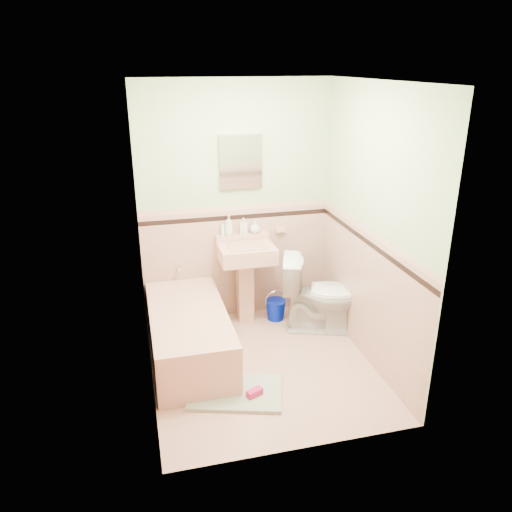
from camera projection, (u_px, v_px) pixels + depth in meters
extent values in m
plane|color=#D4A18B|center=(263.00, 366.00, 4.67)|extent=(2.20, 2.20, 0.00)
plane|color=white|center=(264.00, 81.00, 3.76)|extent=(2.20, 2.20, 0.00)
plane|color=#F1E5C5|center=(236.00, 205.00, 5.21)|extent=(2.50, 0.00, 2.50)
plane|color=#F1E5C5|center=(308.00, 294.00, 3.22)|extent=(2.50, 0.00, 2.50)
plane|color=#F1E5C5|center=(141.00, 249.00, 3.99)|extent=(0.00, 2.50, 2.50)
plane|color=#F1E5C5|center=(373.00, 230.00, 4.44)|extent=(0.00, 2.50, 2.50)
plane|color=#D6A590|center=(237.00, 263.00, 5.44)|extent=(2.00, 0.00, 2.00)
plane|color=#D6A590|center=(303.00, 378.00, 3.47)|extent=(2.00, 0.00, 2.00)
plane|color=#D6A590|center=(149.00, 321.00, 4.23)|extent=(0.00, 2.20, 2.20)
plane|color=#D6A590|center=(366.00, 296.00, 4.68)|extent=(0.00, 2.20, 2.20)
plane|color=black|center=(236.00, 217.00, 5.24)|extent=(2.00, 0.00, 2.00)
plane|color=black|center=(306.00, 310.00, 3.29)|extent=(2.00, 0.00, 2.00)
plane|color=black|center=(145.00, 264.00, 4.04)|extent=(0.00, 2.20, 2.20)
plane|color=black|center=(370.00, 244.00, 4.49)|extent=(0.00, 2.20, 2.20)
plane|color=#D49F8F|center=(236.00, 208.00, 5.21)|extent=(2.00, 0.00, 2.00)
plane|color=#D49F8F|center=(306.00, 297.00, 3.25)|extent=(2.00, 0.00, 2.00)
plane|color=#D49F8F|center=(144.00, 252.00, 4.00)|extent=(0.00, 2.20, 2.20)
plane|color=#D49F8F|center=(370.00, 233.00, 4.45)|extent=(0.00, 2.20, 2.20)
cube|color=tan|center=(189.00, 336.00, 4.74)|extent=(0.70, 1.50, 0.45)
cylinder|color=silver|center=(179.00, 268.00, 5.25)|extent=(0.04, 0.12, 0.04)
cylinder|color=silver|center=(243.00, 235.00, 5.24)|extent=(0.02, 0.02, 0.10)
cube|color=white|center=(241.00, 162.00, 5.03)|extent=(0.43, 0.04, 0.54)
cube|color=tan|center=(280.00, 230.00, 5.39)|extent=(0.11, 0.06, 0.04)
imported|color=#B2B2B2|center=(229.00, 225.00, 5.21)|extent=(0.09, 0.09, 0.22)
imported|color=#B2B2B2|center=(244.00, 226.00, 5.25)|extent=(0.09, 0.09, 0.17)
imported|color=#B2B2B2|center=(255.00, 227.00, 5.29)|extent=(0.14, 0.14, 0.14)
cylinder|color=white|center=(223.00, 230.00, 5.21)|extent=(0.04, 0.04, 0.12)
imported|color=white|center=(321.00, 294.00, 5.17)|extent=(0.89, 0.68, 0.81)
cube|color=#96A085|center=(236.00, 392.00, 4.27)|extent=(0.89, 0.72, 0.03)
cube|color=#BF1E59|center=(255.00, 392.00, 4.20)|extent=(0.15, 0.11, 0.05)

